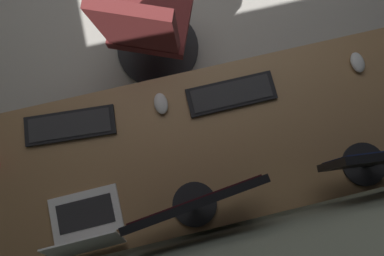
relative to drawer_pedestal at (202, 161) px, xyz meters
The scene contains 10 objects.
wall_back 1.07m from the drawer_pedestal, 120.68° to the left, with size 5.27×0.10×2.60m, color slate.
desk 0.33m from the drawer_pedestal, 34.04° to the right, with size 2.29×0.74×0.73m.
drawer_pedestal is the anchor object (origin of this frame).
monitor_secondary 0.66m from the drawer_pedestal, 66.05° to the left, with size 0.55×0.20×0.40m.
laptop_leftmost 0.75m from the drawer_pedestal, 19.39° to the left, with size 0.31×0.27×0.20m.
keyboard_main 0.50m from the drawer_pedestal, 128.69° to the right, with size 0.42×0.14×0.02m.
keyboard_spare 0.75m from the drawer_pedestal, 24.17° to the right, with size 0.43×0.17×0.02m.
mouse_main 0.50m from the drawer_pedestal, 61.27° to the right, with size 0.06×0.10×0.03m, color silver.
mouse_spare 0.95m from the drawer_pedestal, 163.17° to the right, with size 0.06×0.10×0.03m, color silver.
office_chair 0.81m from the drawer_pedestal, 81.02° to the right, with size 0.57×0.61×0.97m.
Camera 1 is at (0.35, 2.13, 2.41)m, focal length 34.35 mm.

